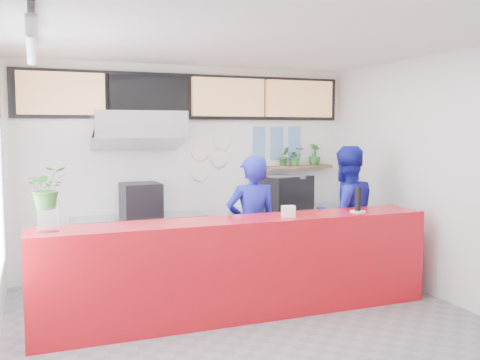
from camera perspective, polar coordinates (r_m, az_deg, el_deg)
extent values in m
plane|color=slate|center=(5.84, 1.63, -15.48)|extent=(5.00, 5.00, 0.00)
plane|color=silver|center=(5.53, 1.71, 14.96)|extent=(5.00, 5.00, 0.00)
plane|color=white|center=(7.84, -5.44, 1.13)|extent=(5.00, 0.00, 5.00)
plane|color=white|center=(6.85, 21.32, 0.17)|extent=(0.00, 5.00, 5.00)
cube|color=red|center=(6.02, 0.15, -9.32)|extent=(4.50, 0.60, 1.10)
cube|color=beige|center=(7.83, -5.50, 9.18)|extent=(5.00, 0.02, 0.80)
cube|color=#B2B5BA|center=(7.53, -10.66, -7.21)|extent=(1.80, 0.60, 0.90)
cube|color=black|center=(7.41, -10.53, -2.08)|extent=(0.53, 0.53, 0.45)
cube|color=#B2B5BA|center=(7.30, -10.82, 5.85)|extent=(1.20, 0.70, 0.35)
cube|color=#B2B5BA|center=(7.30, -10.80, 4.28)|extent=(1.20, 0.69, 0.31)
cube|color=#B2B5BA|center=(8.25, 5.34, -6.02)|extent=(1.80, 0.60, 0.90)
cube|color=black|center=(8.09, 4.73, -1.27)|extent=(0.89, 0.76, 0.49)
cube|color=#B7BABF|center=(8.07, 4.74, 0.38)|extent=(0.64, 0.51, 0.05)
cube|color=brown|center=(8.33, 5.41, 1.38)|extent=(1.40, 0.18, 0.04)
cube|color=tan|center=(7.43, -18.51, 8.75)|extent=(1.10, 0.10, 0.55)
cube|color=black|center=(7.58, -9.61, 8.88)|extent=(1.10, 0.10, 0.55)
cube|color=tan|center=(7.89, -1.24, 8.81)|extent=(1.10, 0.10, 0.55)
cube|color=tan|center=(8.36, 6.34, 8.59)|extent=(1.10, 0.10, 0.55)
cube|color=black|center=(7.80, -5.43, 8.83)|extent=(4.80, 0.04, 0.65)
cube|color=black|center=(5.10, -21.38, 14.73)|extent=(0.05, 2.40, 0.04)
cylinder|color=silver|center=(7.84, -4.34, 2.97)|extent=(0.24, 0.03, 0.24)
cylinder|color=silver|center=(7.94, -2.26, 2.29)|extent=(0.24, 0.03, 0.24)
cylinder|color=silver|center=(7.86, -4.33, 0.79)|extent=(0.24, 0.03, 0.24)
cylinder|color=silver|center=(7.94, -1.93, 4.10)|extent=(0.24, 0.03, 0.24)
cube|color=#598CBF|center=(8.17, 2.04, 4.84)|extent=(0.20, 0.02, 0.25)
cube|color=#598CBF|center=(8.29, 3.95, 4.84)|extent=(0.20, 0.02, 0.25)
cube|color=#598CBF|center=(8.42, 5.80, 4.83)|extent=(0.20, 0.02, 0.25)
cube|color=#598CBF|center=(8.18, 2.03, 3.08)|extent=(0.20, 0.02, 0.25)
cube|color=#598CBF|center=(8.30, 3.94, 3.11)|extent=(0.20, 0.02, 0.25)
cube|color=#598CBF|center=(8.43, 5.79, 3.13)|extent=(0.20, 0.02, 0.25)
imported|color=navy|center=(6.58, 1.29, -5.07)|extent=(0.68, 0.47, 1.77)
imported|color=navy|center=(7.25, 11.15, -3.81)|extent=(0.91, 0.71, 1.87)
imported|color=#2C6924|center=(8.27, 4.73, 2.54)|extent=(0.17, 0.14, 0.30)
imported|color=#2C6924|center=(8.36, 5.94, 2.50)|extent=(0.30, 0.27, 0.28)
imported|color=#2C6924|center=(8.51, 7.96, 2.71)|extent=(0.23, 0.22, 0.34)
cylinder|color=white|center=(5.48, -19.79, -3.91)|extent=(0.25, 0.25, 0.25)
imported|color=#2C6924|center=(5.44, -19.89, -0.77)|extent=(0.42, 0.38, 0.41)
cube|color=white|center=(6.03, 5.19, -3.36)|extent=(0.16, 0.12, 0.13)
cylinder|color=white|center=(6.54, 12.45, -3.29)|extent=(0.23, 0.23, 0.01)
cylinder|color=black|center=(6.52, 12.48, -1.99)|extent=(0.09, 0.09, 0.28)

